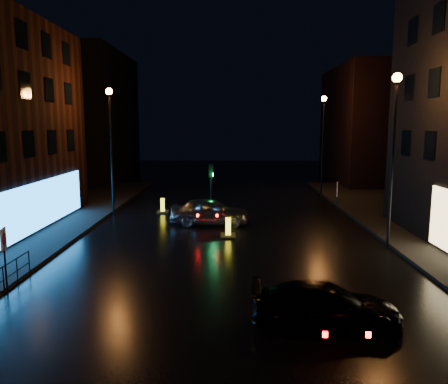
{
  "coord_description": "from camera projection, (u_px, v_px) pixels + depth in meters",
  "views": [
    {
      "loc": [
        0.13,
        -14.82,
        5.96
      ],
      "look_at": [
        -0.2,
        5.89,
        2.8
      ],
      "focal_mm": 35.0,
      "sensor_mm": 36.0,
      "label": 1
    }
  ],
  "objects": [
    {
      "name": "road_sign_left",
      "position": [
        4.0,
        245.0,
        15.42
      ],
      "size": [
        0.18,
        0.57,
        2.38
      ],
      "rotation": [
        0.0,
        0.0,
        0.23
      ],
      "color": "black",
      "rests_on": "ground"
    },
    {
      "name": "silver_hatchback",
      "position": [
        210.0,
        211.0,
        26.44
      ],
      "size": [
        4.81,
        2.11,
        1.61
      ],
      "primitive_type": "imported",
      "rotation": [
        0.0,
        0.0,
        1.53
      ],
      "color": "#929599",
      "rests_on": "ground"
    },
    {
      "name": "street_lamp_rfar",
      "position": [
        323.0,
        130.0,
        36.33
      ],
      "size": [
        0.44,
        0.44,
        8.37
      ],
      "color": "black",
      "rests_on": "ground"
    },
    {
      "name": "dark_sedan",
      "position": [
        326.0,
        306.0,
        13.01
      ],
      "size": [
        4.53,
        2.03,
        1.29
      ],
      "primitive_type": "imported",
      "rotation": [
        0.0,
        0.0,
        1.52
      ],
      "color": "black",
      "rests_on": "ground"
    },
    {
      "name": "traffic_signal",
      "position": [
        211.0,
        208.0,
        29.33
      ],
      "size": [
        1.4,
        2.4,
        3.45
      ],
      "color": "black",
      "rests_on": "ground"
    },
    {
      "name": "building_far_right",
      "position": [
        372.0,
        125.0,
        46.03
      ],
      "size": [
        8.0,
        14.0,
        12.0
      ],
      "primitive_type": "cube",
      "color": "black",
      "rests_on": "ground"
    },
    {
      "name": "road_sign_right",
      "position": [
        337.0,
        193.0,
        26.65
      ],
      "size": [
        0.21,
        0.61,
        2.54
      ],
      "rotation": [
        0.0,
        0.0,
        2.88
      ],
      "color": "black",
      "rests_on": "ground"
    },
    {
      "name": "ground",
      "position": [
        227.0,
        294.0,
        15.55
      ],
      "size": [
        120.0,
        120.0,
        0.0
      ],
      "primitive_type": "plane",
      "color": "black",
      "rests_on": "ground"
    },
    {
      "name": "street_lamp_lfar",
      "position": [
        111.0,
        132.0,
        28.67
      ],
      "size": [
        0.44,
        0.44,
        8.37
      ],
      "color": "black",
      "rests_on": "ground"
    },
    {
      "name": "bollard_far",
      "position": [
        163.0,
        209.0,
        30.18
      ],
      "size": [
        0.8,
        1.16,
        0.99
      ],
      "rotation": [
        0.0,
        0.0,
        0.05
      ],
      "color": "black",
      "rests_on": "ground"
    },
    {
      "name": "street_lamp_rnear",
      "position": [
        394.0,
        134.0,
        20.51
      ],
      "size": [
        0.44,
        0.44,
        8.37
      ],
      "color": "black",
      "rests_on": "ground"
    },
    {
      "name": "building_far_left",
      "position": [
        89.0,
        116.0,
        49.34
      ],
      "size": [
        8.0,
        16.0,
        14.0
      ],
      "primitive_type": "cube",
      "color": "black",
      "rests_on": "ground"
    },
    {
      "name": "bollard_near",
      "position": [
        228.0,
        232.0,
        23.63
      ],
      "size": [
        0.81,
        1.2,
        1.04
      ],
      "rotation": [
        0.0,
        0.0,
        0.02
      ],
      "color": "black",
      "rests_on": "ground"
    }
  ]
}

